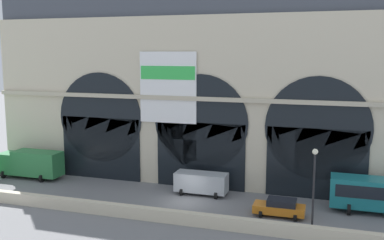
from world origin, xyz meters
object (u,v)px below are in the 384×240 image
at_px(van_center, 201,182).
at_px(street_lamp_quayside, 314,181).
at_px(car_mideast, 280,207).
at_px(box_truck_west, 31,163).

xyz_separation_m(van_center, street_lamp_quayside, (11.07, -7.12, 3.17)).
relative_size(van_center, car_mideast, 1.18).
xyz_separation_m(van_center, car_mideast, (8.19, -3.64, -0.44)).
distance_m(box_truck_west, car_mideast, 28.42).
relative_size(car_mideast, street_lamp_quayside, 0.64).
relative_size(box_truck_west, van_center, 1.44).
height_order(box_truck_west, car_mideast, box_truck_west).
bearing_deg(car_mideast, van_center, 156.03).
bearing_deg(van_center, box_truck_west, -179.44).
bearing_deg(street_lamp_quayside, box_truck_west, 167.44).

